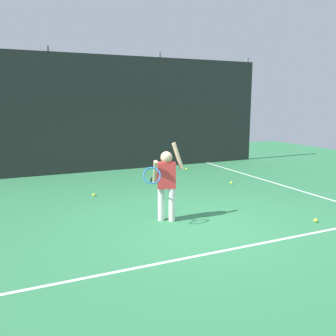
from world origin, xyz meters
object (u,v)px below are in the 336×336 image
object	(u,v)px
tennis_ball_3	(231,183)
tennis_ball_4	(94,195)
tennis_player	(166,180)
tennis_ball_1	(186,169)
tennis_ball_2	(316,220)

from	to	relation	value
tennis_ball_3	tennis_ball_4	world-z (taller)	same
tennis_player	tennis_ball_1	size ratio (longest dim) A/B	20.46
tennis_ball_3	tennis_ball_1	bearing A→B (deg)	94.11
tennis_ball_1	tennis_ball_2	size ratio (longest dim) A/B	1.00
tennis_ball_1	tennis_ball_2	distance (m)	5.15
tennis_ball_4	tennis_ball_3	bearing A→B (deg)	-4.21
tennis_ball_3	tennis_player	bearing A→B (deg)	-144.11
tennis_player	tennis_ball_1	xyz separation A→B (m)	(2.47, 4.04, -0.69)
tennis_ball_1	tennis_ball_4	xyz separation A→B (m)	(-3.23, -1.89, 0.00)
tennis_ball_1	tennis_ball_4	bearing A→B (deg)	-149.63
tennis_ball_4	tennis_player	bearing A→B (deg)	-70.53
tennis_ball_2	tennis_ball_4	distance (m)	4.46
tennis_ball_2	tennis_ball_4	xyz separation A→B (m)	(-3.05, 3.26, 0.00)
tennis_player	tennis_ball_3	bearing A→B (deg)	53.94
tennis_ball_4	tennis_ball_1	bearing A→B (deg)	30.37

